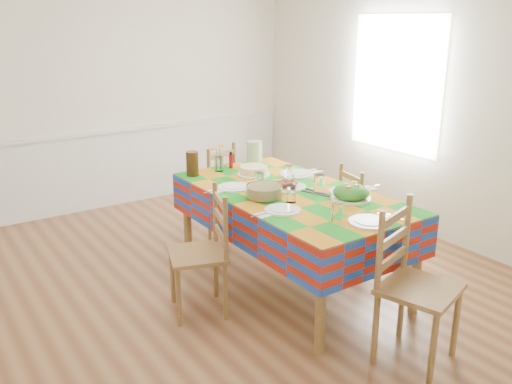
{
  "coord_description": "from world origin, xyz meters",
  "views": [
    {
      "loc": [
        -2.2,
        -3.62,
        2.16
      ],
      "look_at": [
        0.14,
        -0.18,
        0.82
      ],
      "focal_mm": 38.0,
      "sensor_mm": 36.0,
      "label": 1
    }
  ],
  "objects_px": {
    "chair_far": "(213,190)",
    "dining_table": "(290,202)",
    "tea_pitcher": "(192,164)",
    "chair_near": "(413,286)",
    "meat_platter": "(286,186)",
    "chair_left": "(203,253)",
    "green_pitcher": "(254,153)",
    "chair_right": "(361,214)"
  },
  "relations": [
    {
      "from": "chair_far",
      "to": "dining_table",
      "type": "bearing_deg",
      "value": 73.5
    },
    {
      "from": "dining_table",
      "to": "tea_pitcher",
      "type": "bearing_deg",
      "value": 116.41
    },
    {
      "from": "chair_near",
      "to": "meat_platter",
      "type": "bearing_deg",
      "value": 71.4
    },
    {
      "from": "meat_platter",
      "to": "chair_left",
      "type": "distance_m",
      "value": 0.93
    },
    {
      "from": "dining_table",
      "to": "tea_pitcher",
      "type": "xyz_separation_m",
      "value": [
        -0.43,
        0.87,
        0.2
      ]
    },
    {
      "from": "chair_left",
      "to": "chair_near",
      "type": "bearing_deg",
      "value": 51.02
    },
    {
      "from": "meat_platter",
      "to": "chair_near",
      "type": "xyz_separation_m",
      "value": [
        -0.03,
        -1.39,
        -0.31
      ]
    },
    {
      "from": "chair_far",
      "to": "chair_left",
      "type": "bearing_deg",
      "value": 41.55
    },
    {
      "from": "meat_platter",
      "to": "green_pitcher",
      "type": "xyz_separation_m",
      "value": [
        0.2,
        0.77,
        0.09
      ]
    },
    {
      "from": "chair_near",
      "to": "chair_far",
      "type": "relative_size",
      "value": 1.1
    },
    {
      "from": "dining_table",
      "to": "chair_near",
      "type": "relative_size",
      "value": 1.96
    },
    {
      "from": "tea_pitcher",
      "to": "chair_right",
      "type": "xyz_separation_m",
      "value": [
        1.27,
        -0.87,
        -0.48
      ]
    },
    {
      "from": "green_pitcher",
      "to": "chair_right",
      "type": "distance_m",
      "value": 1.15
    },
    {
      "from": "meat_platter",
      "to": "green_pitcher",
      "type": "distance_m",
      "value": 0.8
    },
    {
      "from": "green_pitcher",
      "to": "chair_far",
      "type": "bearing_deg",
      "value": 113.76
    },
    {
      "from": "tea_pitcher",
      "to": "chair_near",
      "type": "relative_size",
      "value": 0.21
    },
    {
      "from": "dining_table",
      "to": "chair_right",
      "type": "relative_size",
      "value": 2.33
    },
    {
      "from": "chair_near",
      "to": "chair_left",
      "type": "height_order",
      "value": "chair_near"
    },
    {
      "from": "green_pitcher",
      "to": "chair_far",
      "type": "distance_m",
      "value": 0.68
    },
    {
      "from": "tea_pitcher",
      "to": "chair_right",
      "type": "height_order",
      "value": "tea_pitcher"
    },
    {
      "from": "meat_platter",
      "to": "dining_table",
      "type": "bearing_deg",
      "value": -101.72
    },
    {
      "from": "chair_right",
      "to": "dining_table",
      "type": "bearing_deg",
      "value": 101.75
    },
    {
      "from": "dining_table",
      "to": "meat_platter",
      "type": "distance_m",
      "value": 0.14
    },
    {
      "from": "meat_platter",
      "to": "chair_far",
      "type": "height_order",
      "value": "chair_far"
    },
    {
      "from": "chair_left",
      "to": "chair_right",
      "type": "xyz_separation_m",
      "value": [
        1.67,
        0.02,
        -0.04
      ]
    },
    {
      "from": "tea_pitcher",
      "to": "chair_right",
      "type": "relative_size",
      "value": 0.25
    },
    {
      "from": "green_pitcher",
      "to": "tea_pitcher",
      "type": "bearing_deg",
      "value": 177.69
    },
    {
      "from": "meat_platter",
      "to": "tea_pitcher",
      "type": "relative_size",
      "value": 1.65
    },
    {
      "from": "green_pitcher",
      "to": "chair_far",
      "type": "xyz_separation_m",
      "value": [
        -0.2,
        0.46,
        -0.45
      ]
    },
    {
      "from": "dining_table",
      "to": "green_pitcher",
      "type": "height_order",
      "value": "green_pitcher"
    },
    {
      "from": "dining_table",
      "to": "chair_left",
      "type": "relative_size",
      "value": 2.15
    },
    {
      "from": "tea_pitcher",
      "to": "chair_far",
      "type": "relative_size",
      "value": 0.23
    },
    {
      "from": "dining_table",
      "to": "chair_right",
      "type": "distance_m",
      "value": 0.88
    },
    {
      "from": "green_pitcher",
      "to": "chair_far",
      "type": "height_order",
      "value": "green_pitcher"
    },
    {
      "from": "chair_far",
      "to": "green_pitcher",
      "type": "bearing_deg",
      "value": 97.8
    },
    {
      "from": "green_pitcher",
      "to": "chair_near",
      "type": "xyz_separation_m",
      "value": [
        -0.23,
        -2.16,
        -0.41
      ]
    },
    {
      "from": "dining_table",
      "to": "chair_right",
      "type": "bearing_deg",
      "value": 0.55
    },
    {
      "from": "chair_near",
      "to": "chair_far",
      "type": "height_order",
      "value": "chair_near"
    },
    {
      "from": "chair_left",
      "to": "chair_right",
      "type": "bearing_deg",
      "value": 109.49
    },
    {
      "from": "tea_pitcher",
      "to": "meat_platter",
      "type": "bearing_deg",
      "value": -60.38
    },
    {
      "from": "dining_table",
      "to": "chair_far",
      "type": "xyz_separation_m",
      "value": [
        0.01,
        1.31,
        -0.24
      ]
    },
    {
      "from": "meat_platter",
      "to": "chair_left",
      "type": "height_order",
      "value": "chair_left"
    }
  ]
}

